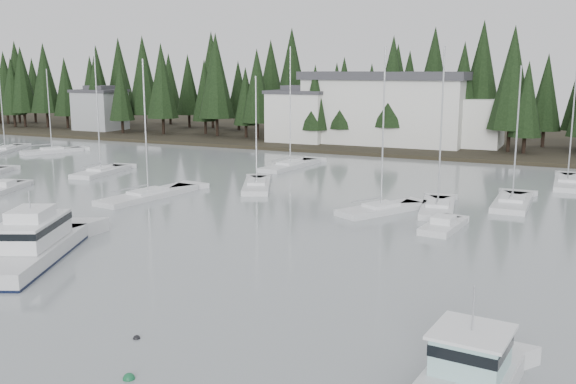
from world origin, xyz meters
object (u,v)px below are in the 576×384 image
sailboat_5 (148,197)px  sailboat_0 (101,173)px  harbor_inn (399,109)px  sailboat_7 (257,187)px  sailboat_12 (5,151)px  runabout_0 (5,189)px  sailboat_1 (52,152)px  runabout_1 (443,228)px  sailboat_6 (290,167)px  sailboat_9 (567,184)px  house_far_west (100,109)px  sailboat_8 (512,204)px  sailboat_13 (438,209)px  cabin_cruiser_center (31,249)px  sailboat_2 (381,211)px  house_west (300,115)px

sailboat_5 → sailboat_0: bearing=63.8°
harbor_inn → sailboat_7: harbor_inn is taller
sailboat_12 → runabout_0: size_ratio=2.29×
sailboat_1 → runabout_1: bearing=-85.6°
sailboat_6 → sailboat_9: sailboat_6 is taller
house_far_west → sailboat_8: 85.94m
sailboat_9 → sailboat_13: 20.46m
cabin_cruiser_center → sailboat_7: 28.17m
harbor_inn → sailboat_7: 40.19m
sailboat_5 → runabout_0: sailboat_5 is taller
cabin_cruiser_center → runabout_1: bearing=-73.6°
sailboat_6 → sailboat_2: bearing=-132.7°
harbor_inn → sailboat_6: (-6.23, -25.89, -5.70)m
sailboat_5 → sailboat_8: bearing=-63.4°
sailboat_9 → sailboat_12: bearing=92.6°
house_far_west → sailboat_0: sailboat_0 is taller
house_west → sailboat_5: (4.64, -45.07, -4.59)m
cabin_cruiser_center → sailboat_6: (-1.46, 41.86, -0.68)m
sailboat_5 → sailboat_9: sailboat_9 is taller
sailboat_5 → sailboat_9: bearing=-48.4°
sailboat_8 → sailboat_12: bearing=83.2°
cabin_cruiser_center → sailboat_13: bearing=-62.9°
house_west → sailboat_13: size_ratio=0.67×
runabout_0 → sailboat_7: bearing=-80.2°
house_west → sailboat_1: bearing=-138.9°
runabout_0 → runabout_1: same height
cabin_cruiser_center → sailboat_0: size_ratio=0.81×
harbor_inn → sailboat_8: (20.79, -37.52, -5.71)m
sailboat_8 → runabout_0: 48.26m
cabin_cruiser_center → sailboat_1: bearing=19.2°
house_west → sailboat_13: sailboat_13 is taller
sailboat_6 → runabout_0: 32.05m
harbor_inn → runabout_1: size_ratio=5.16×
sailboat_2 → house_far_west: bearing=86.6°
house_far_west → sailboat_1: (14.00, -26.40, -4.33)m
sailboat_9 → runabout_1: (-7.75, -24.45, 0.06)m
sailboat_2 → sailboat_6: bearing=71.4°
sailboat_0 → sailboat_8: size_ratio=1.18×
house_west → runabout_1: bearing=-54.8°
house_far_west → sailboat_12: sailboat_12 is taller
sailboat_9 → runabout_0: bearing=117.0°
sailboat_2 → sailboat_8: sailboat_2 is taller
sailboat_7 → runabout_0: size_ratio=1.78×
sailboat_6 → cabin_cruiser_center: bearing=-172.7°
sailboat_6 → harbor_inn: bearing=-8.3°
house_far_west → sailboat_6: 56.60m
sailboat_5 → sailboat_13: (25.70, 5.93, 0.03)m
sailboat_7 → sailboat_12: bearing=52.8°
sailboat_7 → sailboat_13: sailboat_13 is taller
house_west → house_far_west: 42.05m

